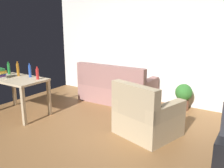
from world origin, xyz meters
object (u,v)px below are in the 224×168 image
potted_plant (183,95)px  bottle_blue (30,71)px  couch (116,89)px  bottle_red (37,74)px  armchair (146,117)px  bottle_amber (18,69)px  book_stack (0,73)px  bottle_green (9,69)px  desk (17,84)px

potted_plant → bottle_blue: (-2.61, -1.85, 0.56)m
couch → bottle_blue: bottle_blue is taller
bottle_red → armchair: bearing=9.3°
bottle_amber → book_stack: bearing=-105.5°
bottle_green → bottle_blue: size_ratio=0.95×
couch → desk: (-1.26, -1.75, 0.34)m
bottle_blue → book_stack: size_ratio=1.03×
bottle_amber → bottle_blue: bearing=7.5°
bottle_red → bottle_amber: bearing=179.5°
potted_plant → bottle_amber: 3.53m
couch → bottle_green: bottle_green is taller
bottle_amber → couch: bearing=48.0°
bottle_amber → bottle_red: bearing=-0.5°
armchair → bottle_amber: size_ratio=3.67×
bottle_green → potted_plant: bearing=30.4°
desk → bottle_green: size_ratio=4.43×
armchair → couch: bearing=-26.3°
bottle_green → armchair: bearing=6.5°
bottle_blue → bottle_green: bearing=-176.0°
armchair → desk: bearing=27.7°
bottle_red → book_stack: 0.77m
couch → bottle_red: bottle_red is taller
potted_plant → book_stack: bearing=-143.5°
bottle_green → bottle_red: size_ratio=1.07×
potted_plant → bottle_blue: size_ratio=2.00×
potted_plant → bottle_green: 3.79m
couch → armchair: (1.33, -1.23, 0.01)m
desk → potted_plant: desk is taller
bottle_amber → desk: bearing=-47.4°
armchair → bottle_blue: 2.52m
couch → desk: couch is taller
bottle_amber → book_stack: 0.36m
bottle_amber → potted_plant: bearing=32.9°
bottle_amber → bottle_blue: size_ratio=1.05×
potted_plant → couch: bearing=-168.3°
desk → bottle_blue: (0.16, 0.21, 0.24)m
couch → bottle_green: size_ratio=6.39×
couch → bottle_amber: (-1.42, -1.58, 0.59)m
couch → bottle_amber: bearing=48.0°
couch → potted_plant: 1.54m
desk → book_stack: book_stack is taller
bottle_blue → desk: bearing=-127.5°
armchair → potted_plant: bearing=-80.1°
potted_plant → bottle_amber: bottle_amber is taller
desk → bottle_blue: bearing=52.7°
desk → potted_plant: size_ratio=2.11×
bottle_red → desk: bearing=-159.5°
armchair → book_stack: bearing=30.2°
bottle_blue → book_stack: 0.57m
bottle_green → bottle_amber: bottle_amber is taller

